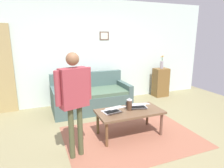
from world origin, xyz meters
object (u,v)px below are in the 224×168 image
at_px(laptop_left, 113,110).
at_px(coffee_table, 130,113).
at_px(flower_vase, 162,64).
at_px(couch, 91,97).
at_px(person_standing, 74,93).
at_px(laptop_center, 139,106).
at_px(side_shelf, 161,82).
at_px(french_press, 129,105).

bearing_deg(laptop_left, coffee_table, 174.10).
bearing_deg(flower_vase, couch, 7.86).
height_order(couch, person_standing, person_standing).
distance_m(laptop_left, person_standing, 0.94).
bearing_deg(laptop_center, side_shelf, -134.53).
height_order(french_press, side_shelf, side_shelf).
distance_m(french_press, person_standing, 1.19).
distance_m(laptop_center, side_shelf, 2.47).
bearing_deg(couch, laptop_left, 89.44).
bearing_deg(couch, person_standing, 67.92).
bearing_deg(coffee_table, laptop_left, -5.90).
relative_size(french_press, side_shelf, 0.27).
relative_size(laptop_center, french_press, 1.68).
bearing_deg(laptop_left, side_shelf, -141.77).
distance_m(side_shelf, person_standing, 3.72).
bearing_deg(french_press, couch, -78.07).
xyz_separation_m(coffee_table, laptop_center, (-0.22, -0.06, 0.09)).
height_order(laptop_center, flower_vase, flower_vase).
distance_m(couch, french_press, 1.53).
bearing_deg(laptop_center, french_press, 6.58).
relative_size(laptop_center, side_shelf, 0.45).
bearing_deg(side_shelf, flower_vase, 167.71).
height_order(laptop_center, person_standing, person_standing).
relative_size(laptop_left, laptop_center, 1.06).
xyz_separation_m(french_press, person_standing, (1.05, 0.35, 0.44)).
relative_size(coffee_table, side_shelf, 1.41).
xyz_separation_m(couch, side_shelf, (-2.25, -0.31, 0.12)).
relative_size(side_shelf, flower_vase, 2.23).
distance_m(coffee_table, person_standing, 1.23).
bearing_deg(laptop_left, couch, -90.56).
bearing_deg(flower_vase, coffee_table, 42.99).
relative_size(laptop_center, flower_vase, 1.01).
height_order(french_press, flower_vase, flower_vase).
xyz_separation_m(french_press, flower_vase, (-1.94, -1.78, 0.40)).
bearing_deg(side_shelf, laptop_center, 45.47).
xyz_separation_m(coffee_table, side_shelf, (-1.95, -1.82, 0.00)).
bearing_deg(french_press, person_standing, 18.34).
relative_size(couch, laptop_left, 4.55).
distance_m(couch, side_shelf, 2.28).
xyz_separation_m(laptop_left, french_press, (-0.33, -0.00, 0.06)).
xyz_separation_m(coffee_table, flower_vase, (-1.95, -1.82, 0.55)).
bearing_deg(side_shelf, person_standing, 35.47).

